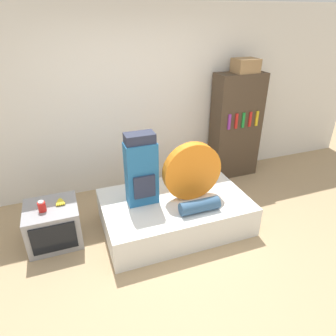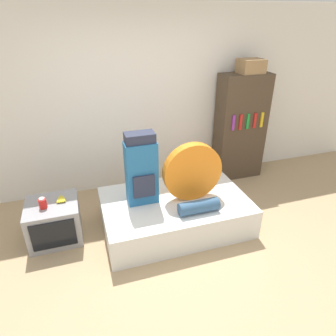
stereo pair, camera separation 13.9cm
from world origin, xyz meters
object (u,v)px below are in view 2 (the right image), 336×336
object	(u,v)px
backpack	(141,170)
tent_bag	(192,172)
cardboard_box	(251,66)
canister	(43,203)
bookshelf	(240,127)
television	(54,221)
sleeping_roll	(199,207)

from	to	relation	value
backpack	tent_bag	world-z (taller)	backpack
backpack	cardboard_box	distance (m)	2.27
canister	bookshelf	distance (m)	3.09
backpack	tent_bag	distance (m)	0.61
tent_bag	canister	xyz separation A→B (m)	(-1.73, 0.18, -0.21)
backpack	bookshelf	bearing A→B (deg)	26.40
cardboard_box	television	bearing A→B (deg)	-165.21
cardboard_box	backpack	bearing A→B (deg)	-154.56
sleeping_roll	television	world-z (taller)	sleeping_roll
tent_bag	cardboard_box	xyz separation A→B (m)	(1.27, 1.00, 1.01)
television	cardboard_box	xyz separation A→B (m)	(2.93, 0.77, 1.53)
canister	bookshelf	world-z (taller)	bookshelf
backpack	cardboard_box	size ratio (longest dim) A/B	2.53
sleeping_roll	bookshelf	distance (m)	1.87
bookshelf	canister	bearing A→B (deg)	-164.18
tent_bag	canister	distance (m)	1.76
canister	bookshelf	xyz separation A→B (m)	(2.96, 0.84, 0.29)
backpack	canister	bearing A→B (deg)	176.68
television	cardboard_box	world-z (taller)	cardboard_box
canister	bookshelf	size ratio (longest dim) A/B	0.08
backpack	bookshelf	distance (m)	2.03
tent_bag	sleeping_roll	bearing A→B (deg)	-96.52
television	canister	size ratio (longest dim) A/B	4.63
backpack	television	size ratio (longest dim) A/B	1.48
tent_bag	bookshelf	size ratio (longest dim) A/B	0.44
sleeping_roll	bookshelf	xyz separation A→B (m)	(1.26, 1.34, 0.37)
canister	cardboard_box	distance (m)	3.35
tent_bag	bookshelf	xyz separation A→B (m)	(1.22, 1.02, 0.08)
backpack	tent_bag	xyz separation A→B (m)	(0.60, -0.11, -0.07)
canister	sleeping_roll	bearing A→B (deg)	-16.36
television	canister	distance (m)	0.31
bookshelf	cardboard_box	xyz separation A→B (m)	(0.05, -0.02, 0.93)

